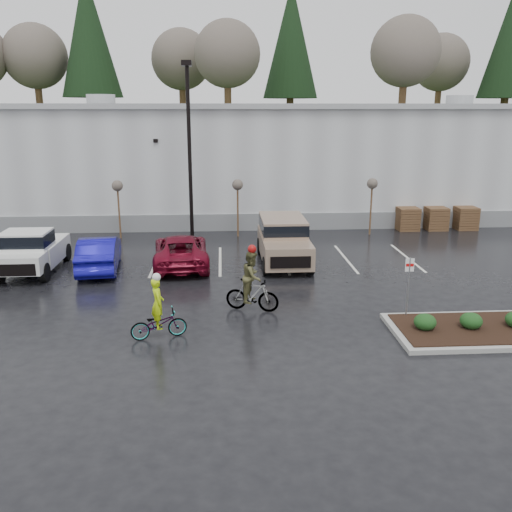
{
  "coord_description": "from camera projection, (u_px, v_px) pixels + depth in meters",
  "views": [
    {
      "loc": [
        -2.36,
        -16.61,
        6.96
      ],
      "look_at": [
        -1.05,
        4.01,
        1.3
      ],
      "focal_mm": 38.0,
      "sensor_mm": 36.0,
      "label": 1
    }
  ],
  "objects": [
    {
      "name": "cyclist_olive",
      "position": [
        252.0,
        287.0,
        19.03
      ],
      "size": [
        1.93,
        1.1,
        2.41
      ],
      "rotation": [
        0.0,
        0.0,
        1.25
      ],
      "color": "#3F3F44",
      "rests_on": "ground"
    },
    {
      "name": "pallet_stack_c",
      "position": [
        465.0,
        218.0,
        31.99
      ],
      "size": [
        1.2,
        1.2,
        1.35
      ],
      "primitive_type": "cube",
      "color": "#4F341F",
      "rests_on": "ground"
    },
    {
      "name": "sapling_mid",
      "position": [
        238.0,
        188.0,
        29.67
      ],
      "size": [
        0.6,
        0.6,
        3.2
      ],
      "color": "#4F341F",
      "rests_on": "ground"
    },
    {
      "name": "pallet_stack_a",
      "position": [
        407.0,
        219.0,
        31.78
      ],
      "size": [
        1.2,
        1.2,
        1.35
      ],
      "primitive_type": "cube",
      "color": "#4F341F",
      "rests_on": "ground"
    },
    {
      "name": "shrub_b",
      "position": [
        471.0,
        321.0,
        17.23
      ],
      "size": [
        0.7,
        0.7,
        0.52
      ],
      "primitive_type": "ellipsoid",
      "color": "#133817",
      "rests_on": "curb_island"
    },
    {
      "name": "car_red",
      "position": [
        181.0,
        250.0,
        24.56
      ],
      "size": [
        2.76,
        5.31,
        1.43
      ],
      "primitive_type": "imported",
      "rotation": [
        0.0,
        0.0,
        3.22
      ],
      "color": "maroon",
      "rests_on": "ground"
    },
    {
      "name": "warehouse",
      "position": [
        255.0,
        157.0,
        38.17
      ],
      "size": [
        60.5,
        15.5,
        7.2
      ],
      "color": "silver",
      "rests_on": "ground"
    },
    {
      "name": "wooded_ridge",
      "position": [
        242.0,
        145.0,
        60.49
      ],
      "size": [
        80.0,
        25.0,
        6.0
      ],
      "primitive_type": "cube",
      "color": "#233616",
      "rests_on": "ground"
    },
    {
      "name": "cyclist_hivis",
      "position": [
        158.0,
        318.0,
        16.79
      ],
      "size": [
        1.85,
        1.04,
        2.12
      ],
      "rotation": [
        0.0,
        0.0,
        1.83
      ],
      "color": "#3F3F44",
      "rests_on": "ground"
    },
    {
      "name": "fire_lane_sign",
      "position": [
        409.0,
        281.0,
        18.02
      ],
      "size": [
        0.3,
        0.05,
        2.2
      ],
      "color": "gray",
      "rests_on": "ground"
    },
    {
      "name": "ground",
      "position": [
        295.0,
        325.0,
        17.97
      ],
      "size": [
        120.0,
        120.0,
        0.0
      ],
      "primitive_type": "plane",
      "color": "black",
      "rests_on": "ground"
    },
    {
      "name": "sapling_east",
      "position": [
        372.0,
        187.0,
        30.12
      ],
      "size": [
        0.6,
        0.6,
        3.2
      ],
      "color": "#4F341F",
      "rests_on": "ground"
    },
    {
      "name": "sapling_west",
      "position": [
        118.0,
        189.0,
        29.27
      ],
      "size": [
        0.6,
        0.6,
        3.2
      ],
      "color": "#4F341F",
      "rests_on": "ground"
    },
    {
      "name": "suv_tan",
      "position": [
        284.0,
        241.0,
        24.89
      ],
      "size": [
        2.2,
        5.1,
        2.06
      ],
      "primitive_type": null,
      "color": "gray",
      "rests_on": "ground"
    },
    {
      "name": "lamppost",
      "position": [
        189.0,
        134.0,
        27.77
      ],
      "size": [
        0.5,
        1.0,
        9.22
      ],
      "color": "black",
      "rests_on": "ground"
    },
    {
      "name": "pallet_stack_b",
      "position": [
        436.0,
        218.0,
        31.88
      ],
      "size": [
        1.2,
        1.2,
        1.35
      ],
      "primitive_type": "cube",
      "color": "#4F341F",
      "rests_on": "ground"
    },
    {
      "name": "shrub_a",
      "position": [
        425.0,
        322.0,
        17.14
      ],
      "size": [
        0.7,
        0.7,
        0.52
      ],
      "primitive_type": "ellipsoid",
      "color": "#133817",
      "rests_on": "curb_island"
    },
    {
      "name": "pickup_white",
      "position": [
        35.0,
        248.0,
        23.87
      ],
      "size": [
        2.1,
        5.2,
        1.96
      ],
      "primitive_type": null,
      "color": "silver",
      "rests_on": "ground"
    },
    {
      "name": "car_blue",
      "position": [
        99.0,
        253.0,
        23.93
      ],
      "size": [
        2.11,
        4.74,
        1.51
      ],
      "primitive_type": "imported",
      "rotation": [
        0.0,
        0.0,
        3.26
      ],
      "color": "#100C88",
      "rests_on": "ground"
    }
  ]
}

